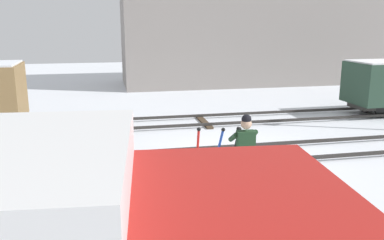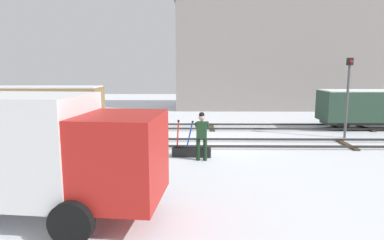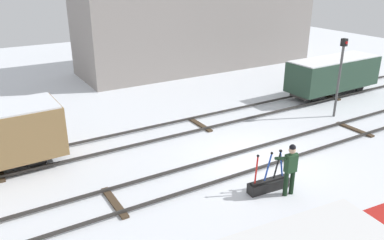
% 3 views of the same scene
% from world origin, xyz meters
% --- Properties ---
extents(ground_plane, '(60.00, 60.00, 0.00)m').
position_xyz_m(ground_plane, '(0.00, 0.00, 0.00)').
color(ground_plane, silver).
extents(track_main_line, '(44.00, 1.94, 0.18)m').
position_xyz_m(track_main_line, '(0.00, 0.00, 0.11)').
color(track_main_line, '#2D2B28').
rests_on(track_main_line, ground_plane).
extents(track_siding_near, '(44.00, 1.94, 0.18)m').
position_xyz_m(track_siding_near, '(0.00, 4.23, 0.11)').
color(track_siding_near, '#2D2B28').
rests_on(track_siding_near, ground_plane).
extents(switch_lever_frame, '(1.54, 0.48, 1.45)m').
position_xyz_m(switch_lever_frame, '(-1.08, -1.91, 0.25)').
color(switch_lever_frame, black).
rests_on(switch_lever_frame, ground_plane).
extents(rail_worker, '(0.57, 0.70, 1.84)m').
position_xyz_m(rail_worker, '(-0.70, -2.43, 1.05)').
color(rail_worker, black).
rests_on(rail_worker, ground_plane).
extents(delivery_truck, '(5.54, 2.84, 2.86)m').
position_xyz_m(delivery_truck, '(-4.47, -7.34, 1.61)').
color(delivery_truck, '#B21E19').
rests_on(delivery_truck, ground_plane).
extents(signal_post, '(0.24, 0.32, 3.94)m').
position_xyz_m(signal_post, '(6.50, 1.73, 2.40)').
color(signal_post, '#4C4C4C').
rests_on(signal_post, ground_plane).
extents(apartment_building, '(18.10, 5.38, 9.12)m').
position_xyz_m(apartment_building, '(6.35, 14.51, 4.57)').
color(apartment_building, gray).
rests_on(apartment_building, ground_plane).
extents(freight_car_mid_siding, '(5.94, 2.05, 2.22)m').
position_xyz_m(freight_car_mid_siding, '(9.16, 4.23, 1.29)').
color(freight_car_mid_siding, '#2D2B28').
rests_on(freight_car_mid_siding, ground_plane).
extents(freight_car_back_track, '(6.39, 2.34, 2.42)m').
position_xyz_m(freight_car_back_track, '(-9.58, 4.23, 1.39)').
color(freight_car_back_track, '#2D2B28').
rests_on(freight_car_back_track, ground_plane).
extents(perched_bird_roof_right, '(0.14, 0.27, 0.13)m').
position_xyz_m(perched_bird_roof_right, '(12.17, 14.96, 9.18)').
color(perched_bird_roof_right, '#333338').
rests_on(perched_bird_roof_right, apartment_building).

